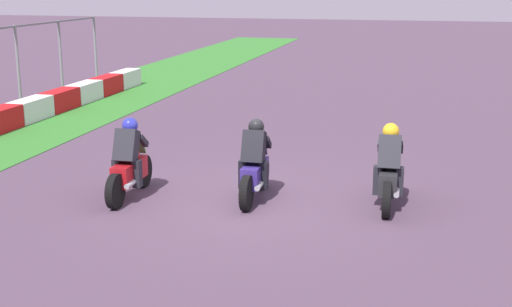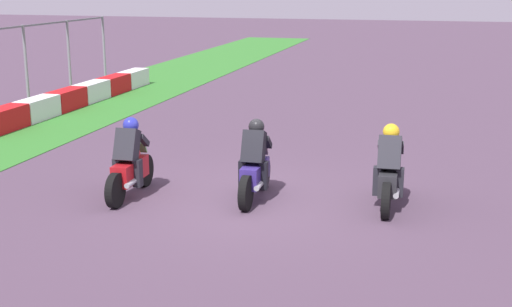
# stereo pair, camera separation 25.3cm
# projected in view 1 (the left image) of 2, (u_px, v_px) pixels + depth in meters

# --- Properties ---
(ground_plane) EXTENTS (120.00, 120.00, 0.00)m
(ground_plane) POSITION_uv_depth(u_px,v_px,m) (253.00, 200.00, 13.11)
(ground_plane) COLOR #4B384A
(rider_lane_a) EXTENTS (2.04, 0.54, 1.51)m
(rider_lane_a) POSITION_uv_depth(u_px,v_px,m) (389.00, 172.00, 12.68)
(rider_lane_a) COLOR black
(rider_lane_a) RESTS_ON ground_plane
(rider_lane_b) EXTENTS (2.04, 0.54, 1.51)m
(rider_lane_b) POSITION_uv_depth(u_px,v_px,m) (255.00, 167.00, 13.06)
(rider_lane_b) COLOR black
(rider_lane_b) RESTS_ON ground_plane
(rider_lane_c) EXTENTS (2.04, 0.55, 1.51)m
(rider_lane_c) POSITION_uv_depth(u_px,v_px,m) (129.00, 165.00, 13.18)
(rider_lane_c) COLOR black
(rider_lane_c) RESTS_ON ground_plane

